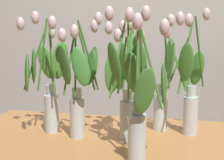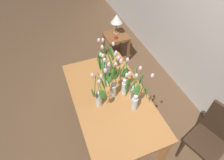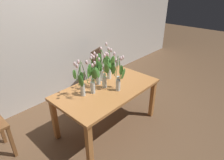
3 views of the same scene
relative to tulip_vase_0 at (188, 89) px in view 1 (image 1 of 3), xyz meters
name	(u,v)px [view 1 (image 1 of 3)]	position (x,y,z in m)	size (l,w,h in m)	color
room_wall_rear	(158,13)	(-0.24, 1.32, 0.39)	(9.00, 0.10, 2.70)	beige
tulip_vase_0	(188,89)	(0.00, 0.00, 0.00)	(0.21, 0.29, 0.59)	silver
tulip_vase_1	(124,93)	(-0.27, -0.17, 0.00)	(0.20, 0.20, 0.58)	silver
tulip_vase_2	(141,102)	(-0.17, -0.35, 0.01)	(0.19, 0.21, 0.58)	silver
tulip_vase_3	(80,87)	(-0.48, -0.14, 0.01)	(0.17, 0.26, 0.57)	silver
tulip_vase_4	(47,85)	(-0.65, -0.10, 0.02)	(0.24, 0.25, 0.57)	silver
tulip_vase_5	(166,93)	(-0.10, 0.05, -0.03)	(0.18, 0.19, 0.56)	silver
tulip_vase_6	(128,90)	(-0.28, -0.02, -0.01)	(0.16, 0.21, 0.54)	silver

